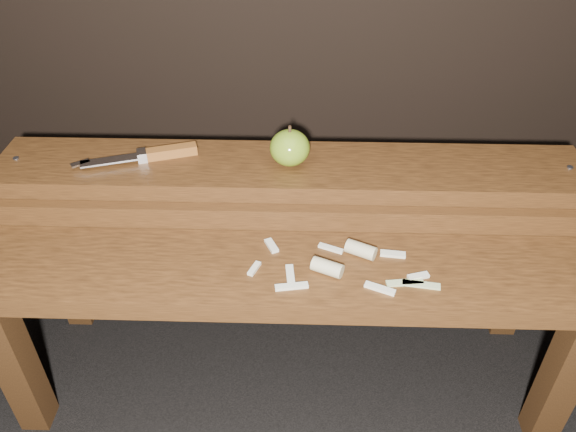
{
  "coord_description": "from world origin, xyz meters",
  "views": [
    {
      "loc": [
        0.03,
        -0.79,
        1.1
      ],
      "look_at": [
        0.0,
        0.06,
        0.45
      ],
      "focal_mm": 35.0,
      "sensor_mm": 36.0,
      "label": 1
    }
  ],
  "objects_px": {
    "apple": "(290,148)",
    "knife": "(156,154)",
    "bench_front_tier": "(286,297)",
    "bench_rear_tier": "(290,199)"
  },
  "relations": [
    {
      "from": "apple",
      "to": "knife",
      "type": "xyz_separation_m",
      "value": [
        -0.27,
        0.01,
        -0.03
      ]
    },
    {
      "from": "apple",
      "to": "knife",
      "type": "relative_size",
      "value": 0.34
    },
    {
      "from": "bench_front_tier",
      "to": "knife",
      "type": "xyz_separation_m",
      "value": [
        -0.27,
        0.24,
        0.16
      ]
    },
    {
      "from": "bench_rear_tier",
      "to": "knife",
      "type": "bearing_deg",
      "value": 176.67
    },
    {
      "from": "bench_front_tier",
      "to": "bench_rear_tier",
      "type": "xyz_separation_m",
      "value": [
        0.0,
        0.23,
        0.06
      ]
    },
    {
      "from": "bench_front_tier",
      "to": "knife",
      "type": "relative_size",
      "value": 4.9
    },
    {
      "from": "bench_front_tier",
      "to": "knife",
      "type": "bearing_deg",
      "value": 138.38
    },
    {
      "from": "bench_front_tier",
      "to": "apple",
      "type": "bearing_deg",
      "value": 89.97
    },
    {
      "from": "bench_rear_tier",
      "to": "knife",
      "type": "distance_m",
      "value": 0.29
    },
    {
      "from": "apple",
      "to": "bench_rear_tier",
      "type": "bearing_deg",
      "value": -91.85
    }
  ]
}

